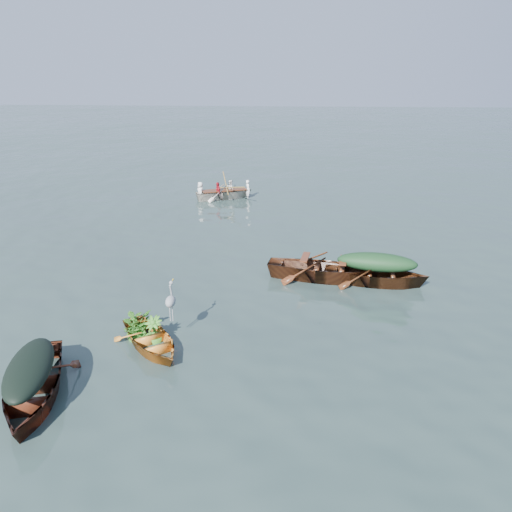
{
  "coord_description": "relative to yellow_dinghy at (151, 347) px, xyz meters",
  "views": [
    {
      "loc": [
        1.11,
        -10.18,
        5.78
      ],
      "look_at": [
        0.1,
        3.64,
        0.5
      ],
      "focal_mm": 35.0,
      "sensor_mm": 36.0,
      "label": 1
    }
  ],
  "objects": [
    {
      "name": "ground",
      "position": [
        1.89,
        0.85,
        0.0
      ],
      "size": [
        140.0,
        140.0,
        0.0
      ],
      "primitive_type": "plane",
      "color": "#2B3D39",
      "rests_on": "ground"
    },
    {
      "name": "yellow_dinghy",
      "position": [
        0.0,
        0.0,
        0.0
      ],
      "size": [
        2.64,
        2.9,
        0.72
      ],
      "primitive_type": "imported",
      "rotation": [
        0.0,
        0.0,
        0.67
      ],
      "color": "orange",
      "rests_on": "ground"
    },
    {
      "name": "dark_covered_boat",
      "position": [
        -1.67,
        -1.93,
        0.0
      ],
      "size": [
        2.38,
        4.08,
        0.97
      ],
      "primitive_type": "imported",
      "rotation": [
        0.0,
        0.0,
        0.26
      ],
      "color": "#4B2111",
      "rests_on": "ground"
    },
    {
      "name": "green_tarp_boat",
      "position": [
        5.42,
        3.82,
        0.0
      ],
      "size": [
        4.15,
        1.83,
        0.91
      ],
      "primitive_type": "imported",
      "rotation": [
        0.0,
        0.0,
        1.42
      ],
      "color": "#4C2811",
      "rests_on": "ground"
    },
    {
      "name": "open_wooden_boat",
      "position": [
        3.96,
        4.04,
        0.0
      ],
      "size": [
        4.65,
        2.1,
        1.05
      ],
      "primitive_type": "imported",
      "rotation": [
        0.0,
        0.0,
        1.41
      ],
      "color": "#552B15",
      "rests_on": "ground"
    },
    {
      "name": "rowed_boat",
      "position": [
        -0.13,
        13.18,
        0.0
      ],
      "size": [
        3.89,
        2.48,
        0.86
      ],
      "primitive_type": "imported",
      "rotation": [
        0.0,
        0.0,
        1.97
      ],
      "color": "beige",
      "rests_on": "ground"
    },
    {
      "name": "dark_tarp_cover",
      "position": [
        -1.67,
        -1.93,
        0.68
      ],
      "size": [
        1.31,
        2.24,
        0.4
      ],
      "primitive_type": "ellipsoid",
      "rotation": [
        0.0,
        0.0,
        0.26
      ],
      "color": "black",
      "rests_on": "dark_covered_boat"
    },
    {
      "name": "green_tarp_cover",
      "position": [
        5.42,
        3.82,
        0.72
      ],
      "size": [
        2.28,
        1.01,
        0.52
      ],
      "primitive_type": "ellipsoid",
      "rotation": [
        0.0,
        0.0,
        1.42
      ],
      "color": "#16351A",
      "rests_on": "green_tarp_boat"
    },
    {
      "name": "thwart_benches",
      "position": [
        3.96,
        4.04,
        0.55
      ],
      "size": [
        2.35,
        1.19,
        0.04
      ],
      "primitive_type": null,
      "rotation": [
        0.0,
        0.0,
        1.41
      ],
      "color": "#522513",
      "rests_on": "open_wooden_boat"
    },
    {
      "name": "heron",
      "position": [
        0.4,
        0.38,
        0.82
      ],
      "size": [
        0.47,
        0.49,
        0.92
      ],
      "primitive_type": null,
      "rotation": [
        0.0,
        0.0,
        0.67
      ],
      "color": "#94979C",
      "rests_on": "yellow_dinghy"
    },
    {
      "name": "dinghy_weeds",
      "position": [
        -0.32,
        0.45,
        0.66
      ],
      "size": [
        1.11,
        1.14,
        0.6
      ],
      "primitive_type": "imported",
      "rotation": [
        0.0,
        0.0,
        0.67
      ],
      "color": "#36711D",
      "rests_on": "yellow_dinghy"
    },
    {
      "name": "rowers",
      "position": [
        -0.13,
        13.18,
        0.81
      ],
      "size": [
        2.81,
        1.94,
        0.76
      ],
      "primitive_type": "imported",
      "rotation": [
        0.0,
        0.0,
        1.97
      ],
      "color": "white",
      "rests_on": "rowed_boat"
    },
    {
      "name": "oars",
      "position": [
        -0.13,
        13.18,
        0.46
      ],
      "size": [
        1.55,
        2.63,
        0.06
      ],
      "primitive_type": null,
      "rotation": [
        0.0,
        0.0,
        1.97
      ],
      "color": "olive",
      "rests_on": "rowed_boat"
    }
  ]
}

